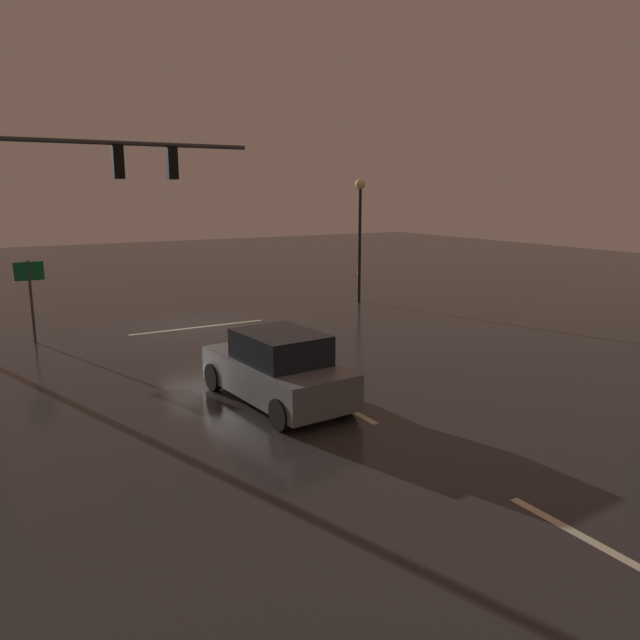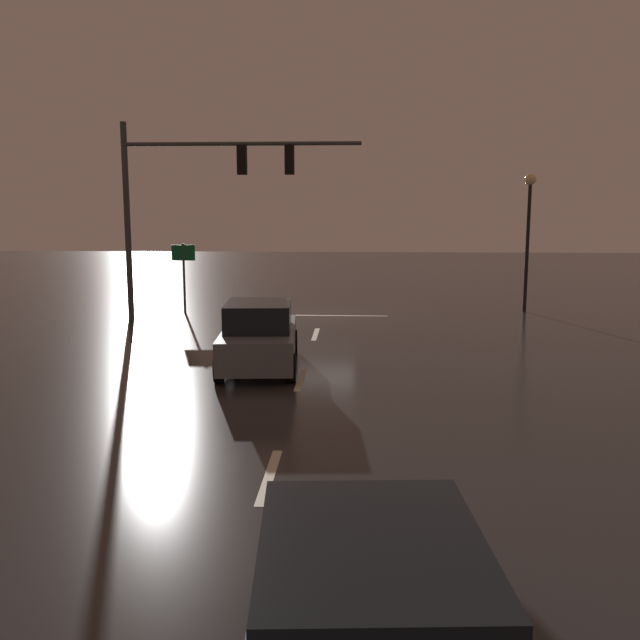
% 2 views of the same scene
% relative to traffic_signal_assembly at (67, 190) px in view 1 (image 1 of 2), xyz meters
% --- Properties ---
extents(ground_plane, '(80.00, 80.00, 0.00)m').
position_rel_traffic_signal_assembly_xyz_m(ground_plane, '(-4.31, -1.20, -4.89)').
color(ground_plane, '#2D2B2B').
extents(traffic_signal_assembly, '(8.55, 0.47, 7.07)m').
position_rel_traffic_signal_assembly_xyz_m(traffic_signal_assembly, '(0.00, 0.00, 0.00)').
color(traffic_signal_assembly, '#383A3D').
rests_on(traffic_signal_assembly, ground_plane).
extents(lane_dash_far, '(0.16, 2.20, 0.01)m').
position_rel_traffic_signal_assembly_xyz_m(lane_dash_far, '(-4.31, 2.80, -4.89)').
color(lane_dash_far, beige).
rests_on(lane_dash_far, ground_plane).
extents(lane_dash_mid, '(0.16, 2.20, 0.01)m').
position_rel_traffic_signal_assembly_xyz_m(lane_dash_mid, '(-4.31, 8.80, -4.89)').
color(lane_dash_mid, beige).
rests_on(lane_dash_mid, ground_plane).
extents(lane_dash_near, '(0.16, 2.20, 0.01)m').
position_rel_traffic_signal_assembly_xyz_m(lane_dash_near, '(-4.31, 14.80, -4.89)').
color(lane_dash_near, beige).
rests_on(lane_dash_near, ground_plane).
extents(stop_bar, '(5.00, 0.16, 0.01)m').
position_rel_traffic_signal_assembly_xyz_m(stop_bar, '(-4.31, -1.19, -4.89)').
color(stop_bar, beige).
rests_on(stop_bar, ground_plane).
extents(car_approaching, '(2.18, 4.47, 1.70)m').
position_rel_traffic_signal_assembly_xyz_m(car_approaching, '(-3.14, 7.56, -4.09)').
color(car_approaching, slate).
rests_on(car_approaching, ground_plane).
extents(street_lamp_left_kerb, '(0.44, 0.44, 5.37)m').
position_rel_traffic_signal_assembly_xyz_m(street_lamp_left_kerb, '(-12.28, -2.61, -1.16)').
color(street_lamp_left_kerb, black).
rests_on(street_lamp_left_kerb, ground_plane).
extents(route_sign, '(0.90, 0.10, 2.70)m').
position_rel_traffic_signal_assembly_xyz_m(route_sign, '(1.09, -1.64, -2.94)').
color(route_sign, '#383A3D').
rests_on(route_sign, ground_plane).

